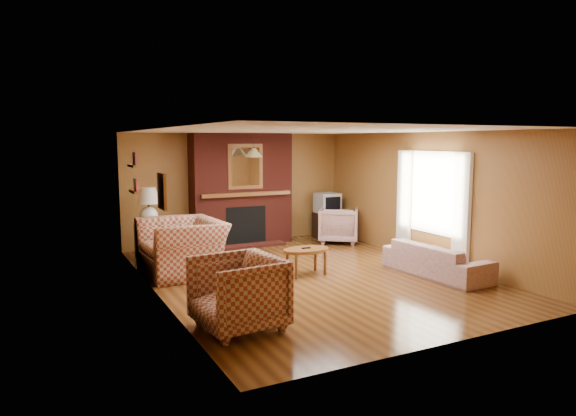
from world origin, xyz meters
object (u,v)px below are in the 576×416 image
fireplace (242,190)px  crt_tv (327,203)px  plaid_armchair (238,293)px  tv_stand (327,225)px  plaid_loveseat (182,247)px  floral_sofa (437,260)px  floral_armchair (339,225)px  side_table (150,242)px  coffee_table (306,252)px  table_lamp (148,204)px

fireplace → crt_tv: (2.05, -0.19, -0.37)m
plaid_armchair → crt_tv: 6.09m
fireplace → plaid_armchair: 5.20m
tv_stand → plaid_loveseat: bearing=-159.3°
floral_sofa → floral_armchair: size_ratio=2.19×
side_table → floral_sofa: bearing=-40.5°
plaid_loveseat → coffee_table: size_ratio=1.73×
fireplace → plaid_armchair: size_ratio=2.46×
fireplace → floral_armchair: size_ratio=2.81×
floral_sofa → tv_stand: size_ratio=3.20×
floral_sofa → floral_armchair: 3.15m
coffee_table → fireplace: bearing=89.7°
floral_armchair → coffee_table: (-1.99, -2.12, 0.00)m
tv_stand → side_table: bearing=-178.6°
plaid_loveseat → crt_tv: size_ratio=2.85×
floral_sofa → side_table: bearing=45.5°
fireplace → floral_armchair: 2.27m
floral_armchair → side_table: bearing=31.6°
fireplace → plaid_loveseat: (-1.85, -1.93, -0.72)m
plaid_armchair → side_table: size_ratio=1.47×
tv_stand → floral_armchair: bearing=-100.5°
floral_sofa → table_lamp: 5.32m
floral_armchair → table_lamp: size_ratio=1.21×
coffee_table → floral_sofa: bearing=-28.1°
plaid_armchair → table_lamp: 4.28m
plaid_armchair → table_lamp: (-0.15, 4.23, 0.61)m
plaid_armchair → floral_armchair: (3.92, 3.96, -0.06)m
tv_stand → floral_sofa: bearing=-95.7°
plaid_loveseat → floral_sofa: bearing=58.3°
floral_armchair → table_lamp: table_lamp is taller
fireplace → crt_tv: size_ratio=4.84×
floral_armchair → tv_stand: size_ratio=1.46×
plaid_armchair → table_lamp: bearing=176.9°
plaid_armchair → floral_armchair: plaid_armchair is taller
floral_armchair → table_lamp: 4.14m
fireplace → plaid_loveseat: 2.77m
coffee_table → plaid_armchair: bearing=-136.5°
crt_tv → floral_sofa: bearing=-92.3°
tv_stand → crt_tv: crt_tv is taller
fireplace → tv_stand: 2.24m
floral_armchair → tv_stand: (0.08, 0.62, -0.10)m
floral_sofa → table_lamp: size_ratio=2.66×
floral_sofa → coffee_table: 2.18m
floral_sofa → crt_tv: bearing=-6.3°
side_table → table_lamp: 0.72m
table_lamp → floral_sofa: bearing=-40.5°
side_table → tv_stand: (4.15, 0.35, -0.04)m
plaid_armchair → tv_stand: 6.08m
coffee_table → table_lamp: (-2.08, 2.39, 0.66)m
plaid_loveseat → plaid_armchair: plaid_loveseat is taller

